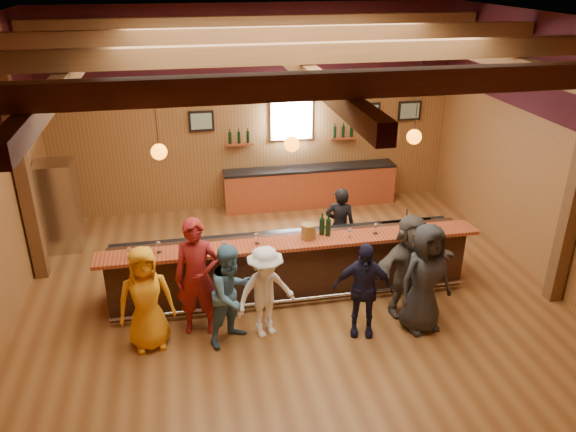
{
  "coord_description": "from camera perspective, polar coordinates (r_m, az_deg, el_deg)",
  "views": [
    {
      "loc": [
        -1.67,
        -8.14,
        5.26
      ],
      "look_at": [
        0.0,
        0.3,
        1.35
      ],
      "focal_mm": 35.0,
      "sensor_mm": 36.0,
      "label": 1
    }
  ],
  "objects": [
    {
      "name": "back_bar_cabinet",
      "position": [
        13.1,
        2.24,
        3.01
      ],
      "size": [
        4.0,
        0.52,
        0.95
      ],
      "color": "maroon",
      "rests_on": "ground"
    },
    {
      "name": "customer_orange",
      "position": [
        8.44,
        -14.24,
        -8.12
      ],
      "size": [
        0.86,
        0.62,
        1.64
      ],
      "primitive_type": "imported",
      "rotation": [
        0.0,
        0.0,
        0.13
      ],
      "color": "orange",
      "rests_on": "ground"
    },
    {
      "name": "stainless_fridge",
      "position": [
        11.84,
        -22.18,
        0.94
      ],
      "size": [
        0.7,
        0.7,
        1.8
      ],
      "primitive_type": "cube",
      "color": "silver",
      "rests_on": "ground"
    },
    {
      "name": "bar_counter",
      "position": [
        9.69,
        0.27,
        -4.82
      ],
      "size": [
        6.3,
        1.07,
        1.11
      ],
      "color": "black",
      "rests_on": "ground"
    },
    {
      "name": "customer_brown",
      "position": [
        9.18,
        12.23,
        -4.85
      ],
      "size": [
        1.66,
        0.96,
        1.71
      ],
      "primitive_type": "imported",
      "rotation": [
        0.0,
        0.0,
        0.3
      ],
      "color": "#554D44",
      "rests_on": "ground"
    },
    {
      "name": "glass_h",
      "position": [
        9.63,
        13.19,
        -0.94
      ],
      "size": [
        0.08,
        0.08,
        0.18
      ],
      "color": "silver",
      "rests_on": "bar_counter"
    },
    {
      "name": "bottle_a",
      "position": [
        9.31,
        3.47,
        -1.05
      ],
      "size": [
        0.08,
        0.08,
        0.39
      ],
      "color": "black",
      "rests_on": "bar_counter"
    },
    {
      "name": "glass_c",
      "position": [
        8.91,
        -9.0,
        -2.72
      ],
      "size": [
        0.08,
        0.08,
        0.18
      ],
      "color": "silver",
      "rests_on": "bar_counter"
    },
    {
      "name": "wine_shelves",
      "position": [
        12.79,
        0.4,
        7.92
      ],
      "size": [
        3.0,
        0.18,
        0.3
      ],
      "color": "maroon",
      "rests_on": "room"
    },
    {
      "name": "customer_redvest",
      "position": [
        8.56,
        -9.2,
        -6.17
      ],
      "size": [
        0.74,
        0.53,
        1.89
      ],
      "primitive_type": "imported",
      "rotation": [
        0.0,
        0.0,
        -0.13
      ],
      "color": "maroon",
      "rests_on": "ground"
    },
    {
      "name": "window",
      "position": [
        12.74,
        0.35,
        9.86
      ],
      "size": [
        0.95,
        0.09,
        0.95
      ],
      "color": "silver",
      "rests_on": "room"
    },
    {
      "name": "glass_g",
      "position": [
        9.43,
        8.93,
        -1.02
      ],
      "size": [
        0.09,
        0.09,
        0.2
      ],
      "color": "silver",
      "rests_on": "bar_counter"
    },
    {
      "name": "glass_f",
      "position": [
        9.25,
        6.33,
        -1.51
      ],
      "size": [
        0.08,
        0.08,
        0.17
      ],
      "color": "silver",
      "rests_on": "bar_counter"
    },
    {
      "name": "ice_bucket",
      "position": [
        9.17,
        2.1,
        -1.57
      ],
      "size": [
        0.24,
        0.24,
        0.26
      ],
      "primitive_type": "cylinder",
      "color": "brown",
      "rests_on": "bar_counter"
    },
    {
      "name": "customer_white",
      "position": [
        8.47,
        -2.3,
        -7.75
      ],
      "size": [
        1.1,
        0.84,
        1.5
      ],
      "primitive_type": "imported",
      "rotation": [
        0.0,
        0.0,
        0.33
      ],
      "color": "white",
      "rests_on": "ground"
    },
    {
      "name": "customer_denim",
      "position": [
        8.37,
        -5.72,
        -7.9
      ],
      "size": [
        0.98,
        0.94,
        1.6
      ],
      "primitive_type": "imported",
      "rotation": [
        0.0,
        0.0,
        0.6
      ],
      "color": "teal",
      "rests_on": "ground"
    },
    {
      "name": "customer_dark",
      "position": [
        8.79,
        13.75,
        -6.17
      ],
      "size": [
        0.96,
        0.72,
        1.77
      ],
      "primitive_type": "imported",
      "rotation": [
        0.0,
        0.0,
        0.19
      ],
      "color": "#242426",
      "rests_on": "ground"
    },
    {
      "name": "glass_e",
      "position": [
        9.0,
        -3.21,
        -2.03
      ],
      "size": [
        0.09,
        0.09,
        0.2
      ],
      "color": "silver",
      "rests_on": "bar_counter"
    },
    {
      "name": "framed_pictures",
      "position": [
        12.92,
        4.19,
        10.22
      ],
      "size": [
        5.35,
        0.05,
        0.45
      ],
      "color": "black",
      "rests_on": "room"
    },
    {
      "name": "glass_a",
      "position": [
        8.9,
        -15.81,
        -3.37
      ],
      "size": [
        0.08,
        0.08,
        0.19
      ],
      "color": "silver",
      "rests_on": "bar_counter"
    },
    {
      "name": "bottle_b",
      "position": [
        9.28,
        4.11,
        -1.14
      ],
      "size": [
        0.08,
        0.08,
        0.39
      ],
      "color": "black",
      "rests_on": "bar_counter"
    },
    {
      "name": "pendant_lights",
      "position": [
        8.69,
        0.39,
        7.37
      ],
      "size": [
        4.24,
        0.24,
        1.37
      ],
      "color": "black",
      "rests_on": "room"
    },
    {
      "name": "glass_d",
      "position": [
        8.86,
        -6.54,
        -2.77
      ],
      "size": [
        0.08,
        0.08,
        0.17
      ],
      "color": "silver",
      "rests_on": "bar_counter"
    },
    {
      "name": "room",
      "position": [
        8.61,
        0.32,
        10.69
      ],
      "size": [
        9.04,
        9.0,
        4.52
      ],
      "color": "brown",
      "rests_on": "ground"
    },
    {
      "name": "glass_b",
      "position": [
        8.96,
        -13.03,
        -2.85
      ],
      "size": [
        0.09,
        0.09,
        0.19
      ],
      "color": "silver",
      "rests_on": "bar_counter"
    },
    {
      "name": "customer_navy",
      "position": [
        8.57,
        7.61,
        -7.41
      ],
      "size": [
        0.97,
        0.61,
        1.54
      ],
      "primitive_type": "imported",
      "rotation": [
        0.0,
        0.0,
        -0.28
      ],
      "color": "black",
      "rests_on": "ground"
    },
    {
      "name": "bartender",
      "position": [
        10.51,
        5.3,
        -1.03
      ],
      "size": [
        0.64,
        0.53,
        1.52
      ],
      "primitive_type": "imported",
      "rotation": [
        0.0,
        0.0,
        2.79
      ],
      "color": "black",
      "rests_on": "ground"
    }
  ]
}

